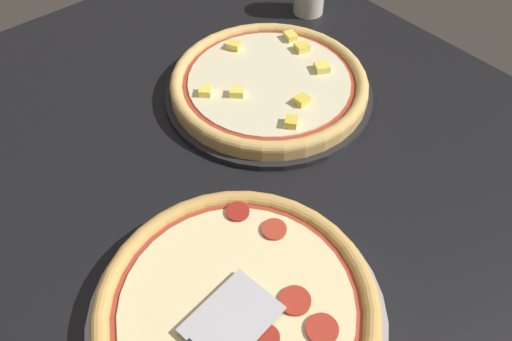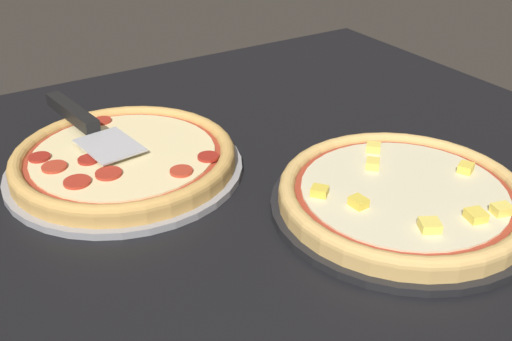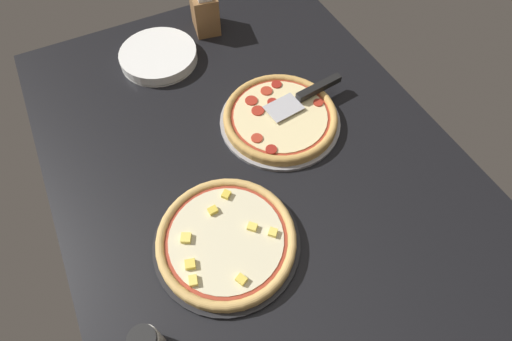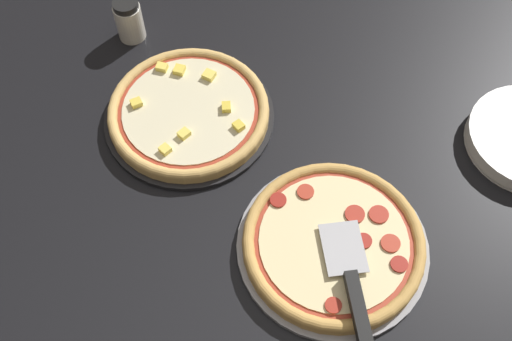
% 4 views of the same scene
% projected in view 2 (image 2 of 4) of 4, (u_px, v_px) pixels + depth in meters
% --- Properties ---
extents(ground_plane, '(1.35, 1.02, 0.04)m').
position_uv_depth(ground_plane, '(198.00, 209.00, 0.81)').
color(ground_plane, black).
extents(pizza_pan_front, '(0.34, 0.34, 0.01)m').
position_uv_depth(pizza_pan_front, '(126.00, 168.00, 0.86)').
color(pizza_pan_front, '#939399').
rests_on(pizza_pan_front, ground_plane).
extents(pizza_front, '(0.32, 0.32, 0.03)m').
position_uv_depth(pizza_front, '(124.00, 157.00, 0.85)').
color(pizza_front, tan).
rests_on(pizza_front, pizza_pan_front).
extents(pizza_pan_back, '(0.34, 0.34, 0.01)m').
position_uv_depth(pizza_pan_back, '(401.00, 206.00, 0.77)').
color(pizza_pan_back, black).
rests_on(pizza_pan_back, ground_plane).
extents(pizza_back, '(0.32, 0.32, 0.03)m').
position_uv_depth(pizza_back, '(403.00, 194.00, 0.76)').
color(pizza_back, '#DBAD60').
rests_on(pizza_back, pizza_pan_back).
extents(serving_spatula, '(0.08, 0.25, 0.02)m').
position_uv_depth(serving_spatula, '(79.00, 118.00, 0.91)').
color(serving_spatula, '#B7B7BC').
rests_on(serving_spatula, pizza_front).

